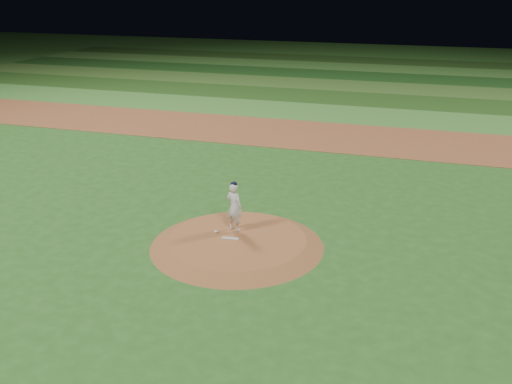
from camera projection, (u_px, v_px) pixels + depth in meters
The scene contains 12 objects.
ground at pixel (237, 246), 18.10m from camera, with size 120.00×120.00×0.00m, color #265A1D.
infield_dirt_band at pixel (323, 136), 30.59m from camera, with size 70.00×6.00×0.02m, color brown.
outfield_stripe_0 at pixel (340, 114), 35.50m from camera, with size 70.00×5.00×0.02m, color #3B7C2D.
outfield_stripe_1 at pixel (352, 99), 39.96m from camera, with size 70.00×5.00×0.02m, color #224917.
outfield_stripe_2 at pixel (362, 86), 44.42m from camera, with size 70.00×5.00×0.02m, color #386324.
outfield_stripe_3 at pixel (370, 76), 48.88m from camera, with size 70.00×5.00×0.02m, color #184115.
outfield_stripe_4 at pixel (376, 68), 53.34m from camera, with size 70.00×5.00×0.02m, color #366C27.
outfield_stripe_5 at pixel (382, 61), 57.80m from camera, with size 70.00×5.00×0.02m, color #1D4014.
pitchers_mound at pixel (237, 242), 18.06m from camera, with size 5.50×5.50×0.25m, color brown.
pitching_rubber at pixel (230, 238), 17.98m from camera, with size 0.54×0.14×0.03m, color beige.
rosin_bag at pixel (216, 232), 18.41m from camera, with size 0.13×0.13×0.07m, color white.
pitcher_on_mound at pixel (234, 207), 18.34m from camera, with size 0.68×0.55×1.67m.
Camera 1 is at (5.48, -15.39, 7.99)m, focal length 40.00 mm.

